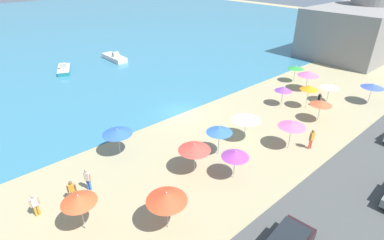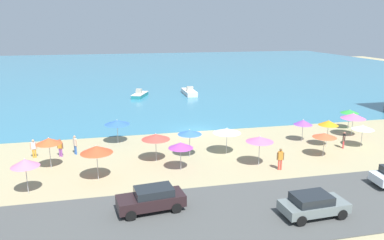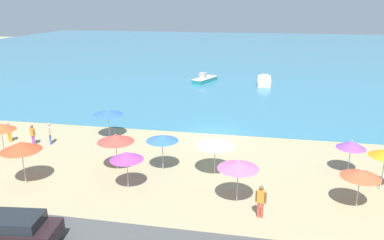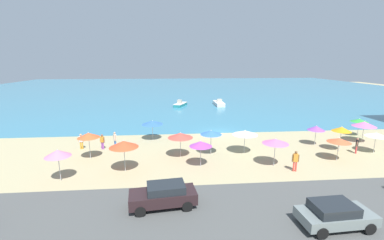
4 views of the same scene
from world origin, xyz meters
TOP-DOWN VIEW (x-y plane):
  - ground_plane at (0.00, 0.00)m, footprint 160.00×160.00m
  - sea at (0.00, 55.00)m, footprint 150.00×110.00m
  - coastal_road at (0.00, -18.00)m, footprint 80.00×8.00m
  - beach_umbrella_0 at (-5.44, -7.98)m, footprint 2.38×2.38m
  - beach_umbrella_1 at (-10.16, -10.92)m, footprint 2.37×2.37m
  - beach_umbrella_2 at (-3.80, -10.42)m, footprint 1.96×1.96m
  - beach_umbrella_3 at (2.60, -10.86)m, footprint 2.23×2.23m
  - beach_umbrella_4 at (-8.41, -2.19)m, footprint 2.40×2.40m
  - beach_umbrella_6 at (15.25, -5.14)m, footprint 2.49×2.49m
  - beach_umbrella_7 at (16.99, -11.69)m, footprint 2.31×2.31m
  - beach_umbrella_8 at (16.59, -2.67)m, footprint 1.95×1.95m
  - beach_umbrella_9 at (-13.88, -7.76)m, footprint 2.01×2.01m
  - beach_umbrella_10 at (-2.45, -7.58)m, footprint 2.08×2.08m
  - beach_umbrella_11 at (13.87, -8.52)m, footprint 2.03×2.03m
  - beach_umbrella_12 at (0.92, -7.50)m, footprint 2.49×2.49m
  - beach_umbrella_13 at (10.74, -7.75)m, footprint 1.84×1.84m
  - beach_umbrella_14 at (8.93, -10.10)m, footprint 2.06×2.06m
  - beach_umbrella_15 at (9.35, -5.65)m, footprint 1.82×1.82m
  - bather_0 at (-15.61, -4.81)m, footprint 0.57×0.22m
  - bather_1 at (-13.42, -5.03)m, footprint 0.52×0.35m
  - bather_2 at (12.01, -8.50)m, footprint 0.39×0.47m
  - bather_3 at (3.87, -12.11)m, footprint 0.56×0.29m
  - bather_4 at (-12.20, -4.70)m, footprint 0.37×0.50m
  - skiff_nearshore at (-4.19, 20.85)m, footprint 3.11×4.81m
  - skiff_offshore at (3.83, 21.14)m, footprint 1.76×5.59m
  - harbor_fortress at (36.23, -1.91)m, footprint 16.25×11.82m

SIDE VIEW (x-z plane):
  - ground_plane at x=0.00m, z-range 0.00..0.00m
  - sea at x=0.00m, z-range 0.00..0.05m
  - coastal_road at x=0.00m, z-range 0.00..0.06m
  - skiff_nearshore at x=-4.19m, z-range -0.26..1.08m
  - skiff_offshore at x=3.83m, z-range -0.24..1.14m
  - bather_2 at x=12.01m, z-range 0.09..1.68m
  - bather_1 at x=-13.42m, z-range 0.09..1.70m
  - bather_0 at x=-15.61m, z-range 0.10..1.75m
  - bather_4 at x=-12.20m, z-range 0.11..1.84m
  - bather_3 at x=3.87m, z-range 0.11..1.89m
  - beach_umbrella_11 at x=13.87m, z-range 0.82..2.97m
  - beach_umbrella_15 at x=9.35m, z-range 0.80..3.03m
  - beach_umbrella_14 at x=8.93m, z-range 0.84..3.03m
  - beach_umbrella_8 at x=16.59m, z-range 0.85..3.05m
  - beach_umbrella_7 at x=16.99m, z-range 0.88..3.22m
  - beach_umbrella_4 at x=-8.41m, z-range 0.89..3.23m
  - beach_umbrella_2 at x=-3.80m, z-range 0.88..3.25m
  - beach_umbrella_6 at x=15.25m, z-range 0.89..3.35m
  - beach_umbrella_12 at x=0.92m, z-range 0.93..3.33m
  - beach_umbrella_0 at x=-5.44m, z-range 0.92..3.38m
  - beach_umbrella_10 at x=-2.45m, z-range 0.98..3.48m
  - beach_umbrella_3 at x=2.60m, z-range 0.99..3.51m
  - beach_umbrella_9 at x=-13.88m, z-range 1.00..3.61m
  - beach_umbrella_13 at x=10.74m, z-range 1.01..3.63m
  - beach_umbrella_1 at x=-10.16m, z-range 1.02..3.75m
  - harbor_fortress at x=36.23m, z-range -2.08..11.90m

